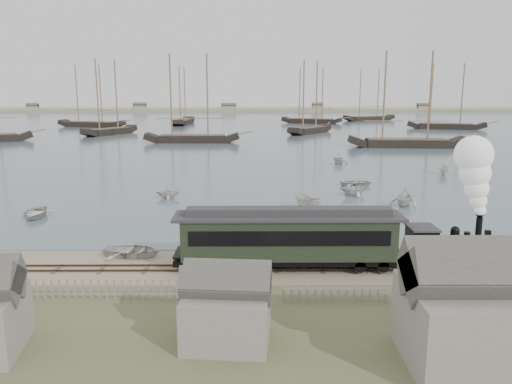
{
  "coord_description": "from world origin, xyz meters",
  "views": [
    {
      "loc": [
        3.23,
        -34.13,
        11.92
      ],
      "look_at": [
        3.54,
        6.97,
        3.5
      ],
      "focal_mm": 35.0,
      "sensor_mm": 36.0,
      "label": 1
    }
  ],
  "objects": [
    {
      "name": "ground",
      "position": [
        0.0,
        0.0,
        0.0
      ],
      "size": [
        600.0,
        600.0,
        0.0
      ],
      "primitive_type": "plane",
      "color": "tan",
      "rests_on": "ground"
    },
    {
      "name": "harbor_water",
      "position": [
        0.0,
        170.0,
        0.03
      ],
      "size": [
        600.0,
        336.0,
        0.06
      ],
      "primitive_type": "cube",
      "color": "#455962",
      "rests_on": "ground"
    },
    {
      "name": "rail_track",
      "position": [
        0.0,
        -2.0,
        0.04
      ],
      "size": [
        120.0,
        1.8,
        0.16
      ],
      "color": "#38291F",
      "rests_on": "ground"
    },
    {
      "name": "picket_fence_west",
      "position": [
        -6.5,
        -7.0,
        0.0
      ],
      "size": [
        19.0,
        0.1,
        1.2
      ],
      "primitive_type": null,
      "color": "gray",
      "rests_on": "ground"
    },
    {
      "name": "picket_fence_east",
      "position": [
        12.5,
        -7.5,
        0.0
      ],
      "size": [
        15.0,
        0.1,
        1.2
      ],
      "primitive_type": null,
      "color": "gray",
      "rests_on": "ground"
    },
    {
      "name": "shed_mid",
      "position": [
        2.0,
        -12.0,
        0.0
      ],
      "size": [
        4.0,
        3.5,
        3.6
      ],
      "primitive_type": null,
      "color": "gray",
      "rests_on": "ground"
    },
    {
      "name": "shed_right",
      "position": [
        13.0,
        -14.0,
        0.0
      ],
      "size": [
        6.0,
        5.0,
        5.1
      ],
      "primitive_type": null,
      "color": "gray",
      "rests_on": "ground"
    },
    {
      "name": "far_spit",
      "position": [
        0.0,
        250.0,
        0.0
      ],
      "size": [
        500.0,
        20.0,
        1.8
      ],
      "primitive_type": "cube",
      "color": "tan",
      "rests_on": "ground"
    },
    {
      "name": "locomotive",
      "position": [
        17.74,
        -2.0,
        4.01
      ],
      "size": [
        6.95,
        2.59,
        8.66
      ],
      "color": "black",
      "rests_on": "ground"
    },
    {
      "name": "passenger_coach",
      "position": [
        5.63,
        -2.0,
        2.32
      ],
      "size": [
        15.22,
        2.93,
        3.7
      ],
      "color": "black",
      "rests_on": "ground"
    },
    {
      "name": "beached_dinghy",
      "position": [
        -5.53,
        0.68,
        0.43
      ],
      "size": [
        3.45,
        4.47,
        0.86
      ],
      "primitive_type": "imported",
      "rotation": [
        0.0,
        0.0,
        1.45
      ],
      "color": "beige",
      "rests_on": "ground"
    },
    {
      "name": "rowboat_0",
      "position": [
        -17.45,
        12.07,
        0.49
      ],
      "size": [
        4.61,
        3.64,
        0.86
      ],
      "primitive_type": "imported",
      "rotation": [
        0.0,
        0.0,
        0.17
      ],
      "color": "beige",
      "rests_on": "harbor_water"
    },
    {
      "name": "rowboat_1",
      "position": [
        -6.21,
        20.47,
        0.75
      ],
      "size": [
        2.35,
        2.69,
        1.38
      ],
      "primitive_type": "imported",
      "rotation": [
        0.0,
        0.0,
        1.61
      ],
      "color": "beige",
      "rests_on": "harbor_water"
    },
    {
      "name": "rowboat_2",
      "position": [
        8.72,
        14.91,
        0.8
      ],
      "size": [
        4.0,
        3.35,
        1.49
      ],
      "primitive_type": "imported",
      "rotation": [
        0.0,
        0.0,
        3.73
      ],
      "color": "beige",
      "rests_on": "harbor_water"
    },
    {
      "name": "rowboat_3",
      "position": [
        16.36,
        27.59,
        0.47
      ],
      "size": [
        2.95,
        4.06,
        0.82
      ],
      "primitive_type": "imported",
      "rotation": [
        0.0,
        0.0,
        1.54
      ],
      "color": "beige",
      "rests_on": "harbor_water"
    },
    {
      "name": "rowboat_4",
      "position": [
        19.09,
        16.48,
        0.98
      ],
      "size": [
        4.57,
        4.43,
        1.84
      ],
      "primitive_type": "imported",
      "rotation": [
        0.0,
        0.0,
        5.7
      ],
      "color": "beige",
      "rests_on": "harbor_water"
    },
    {
      "name": "rowboat_5",
      "position": [
        30.54,
        36.13,
        0.71
      ],
      "size": [
        3.6,
        2.07,
        1.31
      ],
      "primitive_type": "imported",
      "rotation": [
        0.0,
        0.0,
        2.89
      ],
      "color": "beige",
      "rests_on": "harbor_water"
    },
    {
      "name": "rowboat_7",
      "position": [
        17.38,
        46.81,
        0.96
      ],
      "size": [
        4.23,
        3.95,
        1.8
      ],
      "primitive_type": "imported",
      "rotation": [
        0.0,
        0.0,
        0.36
      ],
      "color": "beige",
      "rests_on": "harbor_water"
    },
    {
      "name": "rowboat_8",
      "position": [
        14.91,
        21.83,
        0.96
      ],
      "size": [
        4.08,
        4.31,
        1.79
      ],
      "primitive_type": "imported",
      "rotation": [
        0.0,
        0.0,
        5.14
      ],
      "color": "beige",
      "rests_on": "harbor_water"
    },
    {
      "name": "schooner_1",
      "position": [
        -35.38,
        101.87,
        10.06
      ],
      "size": [
        12.17,
        18.18,
        20.0
      ],
      "primitive_type": null,
      "rotation": [
        0.0,
        0.0,
        1.09
      ],
      "color": "black",
      "rests_on": "harbor_water"
    },
    {
      "name": "schooner_2",
      "position": [
        -10.68,
        80.98,
        10.06
      ],
      "size": [
        21.65,
        5.13,
        20.0
      ],
      "primitive_type": null,
      "rotation": [
        0.0,
        0.0,
        -0.01
      ],
      "color": "black",
      "rests_on": "harbor_water"
    },
    {
      "name": "schooner_3",
      "position": [
        19.39,
        105.45,
        10.06
      ],
      "size": [
        14.49,
        17.61,
        20.0
      ],
      "primitive_type": null,
      "rotation": [
        0.0,
        0.0,
        0.94
      ],
      "color": "black",
      "rests_on": "harbor_water"
    },
    {
      "name": "schooner_4",
      "position": [
        35.96,
        71.1,
        10.06
      ],
      "size": [
        24.67,
        7.33,
        20.0
      ],
      "primitive_type": null,
      "rotation": [
        0.0,
        0.0,
        -0.07
      ],
      "color": "black",
      "rests_on": "harbor_water"
    },
    {
      "name": "schooner_5",
      "position": [
        63.33,
        120.82,
        10.06
      ],
      "size": [
        23.63,
        11.74,
        20.0
      ],
      "primitive_type": null,
      "rotation": [
        0.0,
        0.0,
        -0.29
      ],
      "color": "black",
      "rests_on": "harbor_water"
    },
    {
      "name": "schooner_6",
      "position": [
        -49.33,
        130.49,
        10.06
      ],
      "size": [
        23.49,
        11.57,
        20.0
      ],
      "primitive_type": null,
      "rotation": [
        0.0,
        0.0,
        -0.29
      ],
      "color": "black",
      "rests_on": "harbor_water"
    },
    {
      "name": "schooner_7",
      "position": [
        -21.08,
        143.28,
        10.06
      ],
      "size": [
        6.43,
        21.69,
        20.0
      ],
      "primitive_type": null,
      "rotation": [
        0.0,
        0.0,
        1.5
      ],
      "color": "black",
      "rests_on": "harbor_water"
    },
    {
      "name": "schooner_8",
      "position": [
        24.7,
        147.47,
        10.06
      ],
      "size": [
        22.08,
        12.44,
        20.0
      ],
      "primitive_type": null,
      "rotation": [
        0.0,
        0.0,
        -0.37
      ],
      "color": "black",
      "rests_on": "harbor_water"
    },
    {
      "name": "schooner_9",
      "position": [
        49.29,
        163.77,
        10.06
      ],
      "size": [
        22.1,
        12.77,
        20.0
      ],
      "primitive_type": null,
      "rotation": [
        0.0,
        0.0,
        0.38
      ],
      "color": "black",
      "rests_on": "harbor_water"
    }
  ]
}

